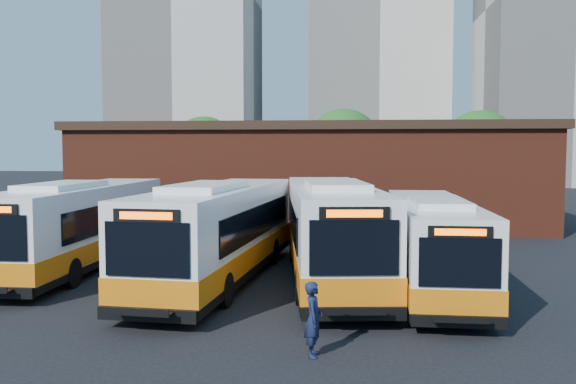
# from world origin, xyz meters

# --- Properties ---
(ground) EXTENTS (220.00, 220.00, 0.00)m
(ground) POSITION_xyz_m (0.00, 0.00, 0.00)
(ground) COLOR black
(bus_west) EXTENTS (2.78, 13.05, 3.55)m
(bus_west) POSITION_xyz_m (-8.25, 3.74, 1.61)
(bus_west) COLOR white
(bus_west) RESTS_ON ground
(bus_midwest) EXTENTS (3.83, 13.57, 3.65)m
(bus_midwest) POSITION_xyz_m (-2.16, 1.90, 1.66)
(bus_midwest) COLOR white
(bus_midwest) RESTS_ON ground
(bus_mideast) EXTENTS (4.41, 13.82, 3.71)m
(bus_mideast) POSITION_xyz_m (1.88, 2.59, 1.68)
(bus_mideast) COLOR white
(bus_mideast) RESTS_ON ground
(bus_east) EXTENTS (2.60, 11.85, 3.22)m
(bus_east) POSITION_xyz_m (5.40, 1.53, 1.46)
(bus_east) COLOR white
(bus_east) RESTS_ON ground
(transit_worker) EXTENTS (0.42, 0.64, 1.76)m
(transit_worker) POSITION_xyz_m (1.74, -5.91, 0.88)
(transit_worker) COLOR #131A37
(transit_worker) RESTS_ON ground
(depot_building) EXTENTS (28.60, 12.60, 6.40)m
(depot_building) POSITION_xyz_m (0.00, 20.00, 3.26)
(depot_building) COLOR maroon
(depot_building) RESTS_ON ground
(tree_west) EXTENTS (6.00, 6.00, 7.65)m
(tree_west) POSITION_xyz_m (-10.00, 32.00, 4.64)
(tree_west) COLOR #382314
(tree_west) RESTS_ON ground
(tree_mid) EXTENTS (6.56, 6.56, 8.36)m
(tree_mid) POSITION_xyz_m (2.00, 34.00, 5.08)
(tree_mid) COLOR #382314
(tree_mid) RESTS_ON ground
(tree_east) EXTENTS (6.24, 6.24, 7.96)m
(tree_east) POSITION_xyz_m (13.00, 31.00, 4.83)
(tree_east) COLOR #382314
(tree_east) RESTS_ON ground
(tower_right) EXTENTS (18.00, 18.00, 49.20)m
(tower_right) POSITION_xyz_m (30.00, 68.00, 24.34)
(tower_right) COLOR #BAB6AB
(tower_right) RESTS_ON ground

